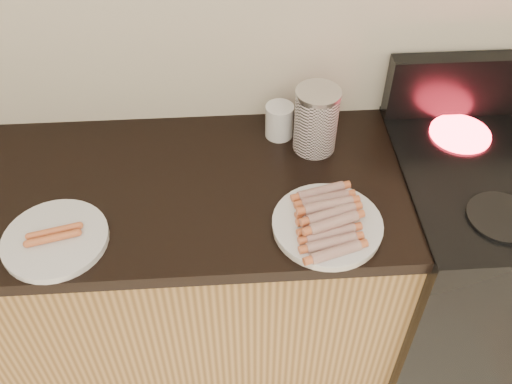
{
  "coord_description": "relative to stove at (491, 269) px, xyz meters",
  "views": [
    {
      "loc": [
        -0.09,
        0.56,
        2.01
      ],
      "look_at": [
        -0.02,
        1.62,
        0.93
      ],
      "focal_mm": 40.0,
      "sensor_mm": 36.0,
      "label": 1
    }
  ],
  "objects": [
    {
      "name": "plain_sausages",
      "position": [
        -1.31,
        -0.16,
        0.47
      ],
      "size": [
        0.12,
        0.07,
        0.02
      ],
      "rotation": [
        0.0,
        0.0,
        0.24
      ],
      "color": "#DE7349",
      "rests_on": "side_plate"
    },
    {
      "name": "burner_far_left",
      "position": [
        -0.17,
        0.17,
        0.46
      ],
      "size": [
        0.18,
        0.18,
        0.01
      ],
      "primitive_type": "cylinder",
      "color": "#FF1E2D",
      "rests_on": "stove"
    },
    {
      "name": "counter_slab",
      "position": [
        -1.48,
        0.01,
        0.42
      ],
      "size": [
        2.2,
        0.62,
        0.04
      ],
      "primitive_type": "cube",
      "color": "black",
      "rests_on": "cabinet_base"
    },
    {
      "name": "stove",
      "position": [
        0.0,
        0.0,
        0.0
      ],
      "size": [
        0.76,
        0.65,
        0.91
      ],
      "color": "black",
      "rests_on": "floor"
    },
    {
      "name": "main_plate",
      "position": [
        -0.62,
        -0.17,
        0.45
      ],
      "size": [
        0.28,
        0.28,
        0.02
      ],
      "primitive_type": "cylinder",
      "rotation": [
        0.0,
        0.0,
        -0.0
      ],
      "color": "white",
      "rests_on": "counter_slab"
    },
    {
      "name": "burner_near_left",
      "position": [
        -0.17,
        -0.17,
        0.46
      ],
      "size": [
        0.18,
        0.18,
        0.01
      ],
      "primitive_type": "cylinder",
      "color": "black",
      "rests_on": "stove"
    },
    {
      "name": "cabinet_base",
      "position": [
        -1.48,
        0.01,
        -0.03
      ],
      "size": [
        2.2,
        0.59,
        0.86
      ],
      "primitive_type": "cube",
      "color": "#A87D46",
      "rests_on": "floor"
    },
    {
      "name": "canister",
      "position": [
        -0.61,
        0.16,
        0.54
      ],
      "size": [
        0.13,
        0.13,
        0.2
      ],
      "rotation": [
        0.0,
        0.0,
        -0.24
      ],
      "color": "white",
      "rests_on": "counter_slab"
    },
    {
      "name": "hotdog_pile",
      "position": [
        -0.62,
        -0.17,
        0.48
      ],
      "size": [
        0.13,
        0.26,
        0.05
      ],
      "rotation": [
        0.0,
        0.0,
        0.24
      ],
      "color": "maroon",
      "rests_on": "main_plate"
    },
    {
      "name": "mug",
      "position": [
        -0.71,
        0.22,
        0.5
      ],
      "size": [
        0.1,
        0.1,
        0.1
      ],
      "primitive_type": "cylinder",
      "rotation": [
        0.0,
        0.0,
        -0.2
      ],
      "color": "silver",
      "rests_on": "counter_slab"
    },
    {
      "name": "side_plate",
      "position": [
        -1.31,
        -0.17,
        0.45
      ],
      "size": [
        0.31,
        0.31,
        0.02
      ],
      "primitive_type": "cylinder",
      "rotation": [
        0.0,
        0.0,
        0.2
      ],
      "color": "white",
      "rests_on": "counter_slab"
    },
    {
      "name": "stove_panel",
      "position": [
        0.0,
        0.28,
        0.55
      ],
      "size": [
        0.76,
        0.06,
        0.2
      ],
      "primitive_type": "cube",
      "color": "black",
      "rests_on": "stove"
    }
  ]
}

